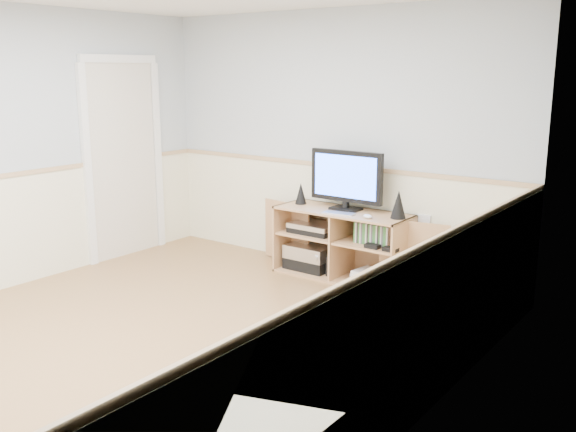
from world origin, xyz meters
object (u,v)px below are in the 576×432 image
object	(u,v)px
keyboard	(339,213)
media_cabinet	(345,242)
game_consoles	(372,277)
monitor	(346,178)

from	to	relation	value
keyboard	media_cabinet	bearing A→B (deg)	92.76
media_cabinet	keyboard	distance (m)	0.38
keyboard	game_consoles	bearing A→B (deg)	13.97
media_cabinet	game_consoles	size ratio (longest dim) A/B	4.44
keyboard	game_consoles	size ratio (longest dim) A/B	0.64
media_cabinet	monitor	size ratio (longest dim) A/B	2.72
keyboard	game_consoles	xyz separation A→B (m)	(0.29, 0.13, -0.59)
media_cabinet	monitor	world-z (taller)	monitor
monitor	game_consoles	size ratio (longest dim) A/B	1.63
monitor	game_consoles	world-z (taller)	monitor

